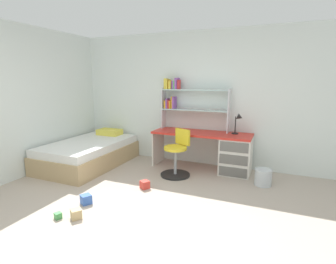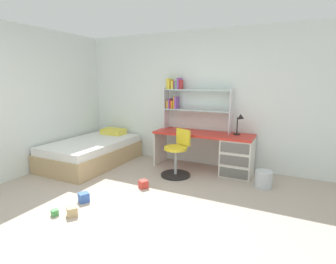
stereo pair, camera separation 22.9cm
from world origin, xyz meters
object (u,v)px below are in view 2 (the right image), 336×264
object	(u,v)px
waste_bin	(264,179)
toy_block_green_2	(55,213)
bookshelf_hutch	(187,99)
toy_block_red_3	(143,184)
desk_lamp	(241,121)
toy_block_natural_0	(72,211)
toy_block_blue_1	(84,197)
bed_platform	(92,152)
desk	(228,152)
swivel_chair	(177,158)

from	to	relation	value
waste_bin	toy_block_green_2	bearing A→B (deg)	-136.98
bookshelf_hutch	toy_block_red_3	world-z (taller)	bookshelf_hutch
desk_lamp	toy_block_natural_0	xyz separation A→B (m)	(-1.53, -2.47, -0.90)
toy_block_blue_1	toy_block_green_2	bearing A→B (deg)	-96.69
bookshelf_hutch	toy_block_natural_0	xyz separation A→B (m)	(-0.48, -2.57, -1.25)
desk_lamp	bed_platform	size ratio (longest dim) A/B	0.20
toy_block_green_2	bed_platform	bearing A→B (deg)	119.22
desk	toy_block_blue_1	world-z (taller)	desk
desk_lamp	toy_block_blue_1	bearing A→B (deg)	-128.62
toy_block_natural_0	toy_block_blue_1	bearing A→B (deg)	112.83
desk_lamp	bed_platform	xyz separation A→B (m)	(-2.76, -0.73, -0.72)
toy_block_green_2	toy_block_red_3	xyz separation A→B (m)	(0.55, 1.22, 0.02)
desk_lamp	toy_block_green_2	bearing A→B (deg)	-124.20
waste_bin	toy_block_red_3	bearing A→B (deg)	-152.92
toy_block_blue_1	bookshelf_hutch	bearing A→B (deg)	74.12
desk	desk_lamp	bearing A→B (deg)	24.15
bed_platform	toy_block_blue_1	bearing A→B (deg)	-52.10
toy_block_red_3	desk	bearing A→B (deg)	51.17
toy_block_blue_1	toy_block_red_3	world-z (taller)	toy_block_blue_1
bed_platform	toy_block_red_3	world-z (taller)	bed_platform
desk	bed_platform	bearing A→B (deg)	-165.86
toy_block_natural_0	toy_block_red_3	distance (m)	1.18
toy_block_blue_1	toy_block_green_2	size ratio (longest dim) A/B	1.71
bookshelf_hutch	bed_platform	bearing A→B (deg)	-153.98
swivel_chair	waste_bin	bearing A→B (deg)	4.99
bookshelf_hutch	desk_lamp	distance (m)	1.12
toy_block_natural_0	toy_block_red_3	size ratio (longest dim) A/B	0.97
desk_lamp	toy_block_red_3	world-z (taller)	desk_lamp
toy_block_blue_1	toy_block_red_3	xyz separation A→B (m)	(0.49, 0.77, -0.00)
bed_platform	toy_block_natural_0	world-z (taller)	bed_platform
swivel_chair	toy_block_blue_1	xyz separation A→B (m)	(-0.74, -1.51, -0.26)
bookshelf_hutch	toy_block_natural_0	world-z (taller)	bookshelf_hutch
bed_platform	toy_block_blue_1	xyz separation A→B (m)	(1.07, -1.38, -0.17)
swivel_chair	desk_lamp	bearing A→B (deg)	32.39
bed_platform	toy_block_green_2	world-z (taller)	bed_platform
desk	toy_block_blue_1	bearing A→B (deg)	-126.57
swivel_chair	toy_block_green_2	size ratio (longest dim) A/B	10.90
swivel_chair	waste_bin	world-z (taller)	swivel_chair
toy_block_natural_0	toy_block_green_2	size ratio (longest dim) A/B	1.58
swivel_chair	toy_block_natural_0	bearing A→B (deg)	-107.45
bed_platform	waste_bin	xyz separation A→B (m)	(3.25, 0.25, -0.11)
toy_block_blue_1	desk	bearing A→B (deg)	53.43
toy_block_natural_0	bed_platform	bearing A→B (deg)	125.18
swivel_chair	desk	bearing A→B (deg)	34.14
desk_lamp	bookshelf_hutch	bearing A→B (deg)	174.55
desk	swivel_chair	world-z (taller)	swivel_chair
toy_block_red_3	waste_bin	bearing A→B (deg)	27.08
swivel_chair	toy_block_natural_0	distance (m)	1.98
toy_block_blue_1	toy_block_green_2	xyz separation A→B (m)	(-0.05, -0.45, -0.03)
desk	desk_lamp	world-z (taller)	desk_lamp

